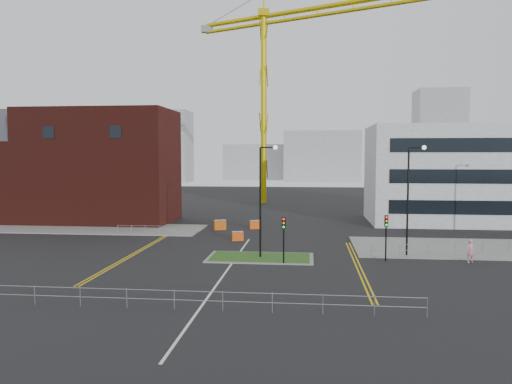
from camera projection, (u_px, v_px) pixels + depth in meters
ground at (218, 282)px, 32.89m from camera, size 200.00×200.00×0.00m
pavement_left at (80, 228)px, 56.80m from camera, size 28.00×8.00×0.12m
pavement_right at (490, 249)px, 44.46m from camera, size 24.00×10.00×0.12m
island_kerb at (260, 258)px, 40.61m from camera, size 8.60×4.60×0.08m
grass_island at (260, 257)px, 40.61m from camera, size 8.00×4.00×0.12m
brick_building at (78, 167)px, 62.56m from camera, size 24.20×10.07×14.24m
office_block at (473, 174)px, 61.42m from camera, size 25.00×12.20×12.00m
tower_crane at (295, 55)px, 82.78m from camera, size 48.66×22.84×36.06m
streetlamp_island at (263, 192)px, 40.19m from camera, size 1.46×0.36×9.18m
streetlamp_right_near at (411, 191)px, 40.91m from camera, size 1.46×0.36×9.18m
traffic_light_island at (284, 231)px, 38.21m from camera, size 0.28×0.33×3.65m
traffic_light_right at (386, 229)px, 39.35m from camera, size 0.28×0.33×3.65m
railing_front at (198, 296)px, 26.88m from camera, size 24.05×0.05×1.10m
railing_left at (145, 229)px, 51.84m from camera, size 6.05×0.05×1.10m
railing_right at (482, 245)px, 42.08m from camera, size 19.05×5.05×1.10m
centre_line at (224, 275)px, 34.87m from camera, size 0.15×30.00×0.01m
yellow_left_a at (138, 251)px, 43.75m from camera, size 0.12×24.00×0.01m
yellow_left_b at (141, 251)px, 43.72m from camera, size 0.12×24.00×0.01m
yellow_right_a at (356, 266)px, 37.84m from camera, size 0.12×20.00×0.01m
yellow_right_b at (360, 266)px, 37.81m from camera, size 0.12×20.00×0.01m
skyline_a at (161, 147)px, 155.29m from camera, size 18.00×12.00×22.00m
skyline_b at (322, 156)px, 160.17m from camera, size 24.00×12.00×16.00m
skyline_c at (439, 137)px, 151.09m from camera, size 14.00×12.00×28.00m
skyline_d at (268, 162)px, 172.13m from camera, size 30.00×12.00×12.00m
pedestrian at (471, 251)px, 38.86m from camera, size 0.78×0.64×1.84m
barrier_left at (238, 236)px, 48.82m from camera, size 1.16×0.66×0.92m
barrier_mid at (220, 225)px, 55.96m from camera, size 1.39×0.94×1.12m
barrier_right at (255, 224)px, 56.67m from camera, size 1.24×0.71×0.99m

